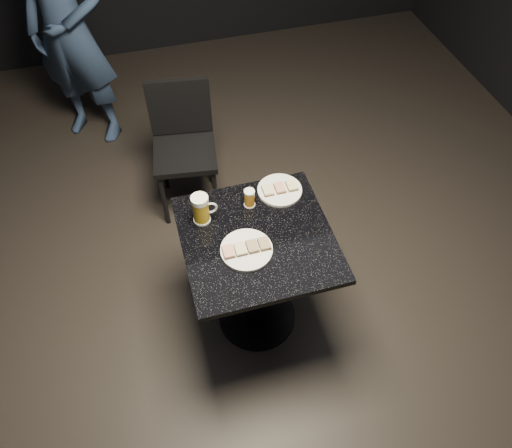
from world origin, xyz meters
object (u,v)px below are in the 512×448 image
object	(u,v)px
patron	(68,32)
chair	(183,141)
beer_mug	(201,209)
beer_tumbler	(249,198)
table	(257,266)
plate_small	(280,190)
plate_large	(246,250)

from	to	relation	value
patron	chair	bearing A→B (deg)	-25.76
beer_mug	beer_tumbler	distance (m)	0.25
table	beer_tumbler	world-z (taller)	beer_tumbler
plate_small	patron	size ratio (longest dim) A/B	0.13
patron	beer_mug	world-z (taller)	patron
table	plate_large	bearing A→B (deg)	-136.60
plate_small	beer_mug	bearing A→B (deg)	-168.91
plate_large	table	distance (m)	0.27
beer_mug	beer_tumbler	world-z (taller)	beer_mug
plate_small	beer_tumbler	distance (m)	0.18
plate_large	beer_tumbler	distance (m)	0.28
table	beer_mug	size ratio (longest dim) A/B	4.75
beer_mug	plate_small	bearing A→B (deg)	11.09
table	patron	bearing A→B (deg)	111.31
plate_small	chair	world-z (taller)	chair
plate_small	table	bearing A→B (deg)	-126.94
table	beer_tumbler	distance (m)	0.35
table	beer_tumbler	bearing A→B (deg)	84.81
beer_tumbler	plate_large	bearing A→B (deg)	-108.03
plate_small	table	size ratio (longest dim) A/B	0.30
beer_mug	chair	xyz separation A→B (m)	(0.04, 0.88, -0.33)
plate_small	chair	xyz separation A→B (m)	(-0.37, 0.80, -0.26)
patron	plate_small	bearing A→B (deg)	-29.35
patron	beer_tumbler	size ratio (longest dim) A/B	17.02
plate_small	patron	bearing A→B (deg)	119.19
patron	table	bearing A→B (deg)	-37.23
table	plate_small	bearing A→B (deg)	53.06
beer_mug	beer_tumbler	xyz separation A→B (m)	(0.24, 0.03, -0.03)
plate_large	patron	size ratio (longest dim) A/B	0.14
table	beer_tumbler	size ratio (longest dim) A/B	7.65
plate_large	plate_small	bearing A→B (deg)	50.82
beer_tumbler	chair	world-z (taller)	chair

